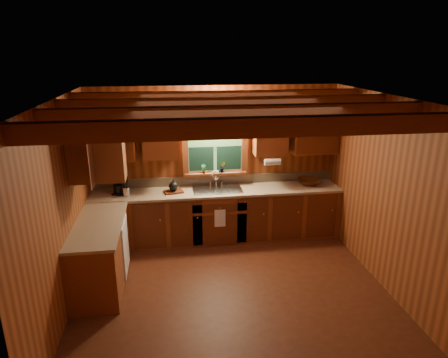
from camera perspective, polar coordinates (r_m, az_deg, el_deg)
name	(u,v)px	position (r m, az deg, el deg)	size (l,w,h in m)	color
room	(233,202)	(5.05, 1.29, -3.35)	(4.20, 4.20, 4.20)	#4E2412
ceiling_beams	(234,108)	(4.74, 1.39, 10.15)	(4.20, 2.54, 0.18)	brown
base_cabinets	(190,225)	(6.52, -4.94, -6.57)	(4.20, 2.22, 0.86)	brown
countertop	(190,199)	(6.35, -4.93, -2.85)	(4.20, 2.24, 0.04)	tan
backsplash	(215,180)	(6.91, -1.27, -0.13)	(4.20, 0.02, 0.16)	tan
dishwasher_panel	(125,246)	(6.01, -14.04, -9.35)	(0.02, 0.60, 0.80)	white
upper_cabinets	(182,138)	(6.20, -6.02, 5.86)	(4.19, 1.77, 0.78)	brown
window	(215,150)	(6.74, -1.29, 4.25)	(1.12, 0.08, 1.00)	brown
window_sill	(216,173)	(6.81, -1.21, 0.82)	(1.06, 0.14, 0.04)	brown
wall_sconce	(216,113)	(6.50, -1.20, 9.44)	(0.45, 0.21, 0.17)	black
paper_towel_roll	(272,162)	(6.63, 7.00, 2.47)	(0.11, 0.11, 0.27)	white
dish_towel	(220,218)	(6.50, -0.58, -5.69)	(0.18, 0.01, 0.30)	white
sink	(217,192)	(6.69, -0.97, -1.90)	(0.82, 0.48, 0.43)	silver
coffee_maker	(119,185)	(6.68, -14.98, -0.84)	(0.17, 0.21, 0.30)	black
utensil_crock	(126,191)	(6.57, -13.95, -1.68)	(0.12, 0.12, 0.33)	silver
cutting_board	(174,192)	(6.59, -7.29, -1.81)	(0.30, 0.22, 0.03)	#522411
teakettle	(173,186)	(6.56, -7.32, -1.06)	(0.16, 0.16, 0.20)	black
wicker_basket	(309,182)	(7.07, 12.16, -0.38)	(0.40, 0.40, 0.10)	#48230C
potted_plant_left	(204,169)	(6.72, -2.97, 1.48)	(0.09, 0.06, 0.17)	#522411
potted_plant_right	(222,167)	(6.77, -0.26, 1.73)	(0.10, 0.08, 0.19)	#522411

